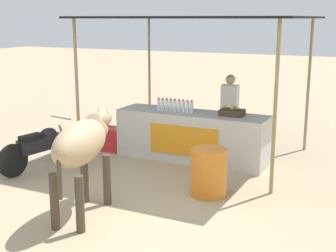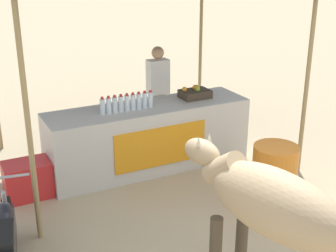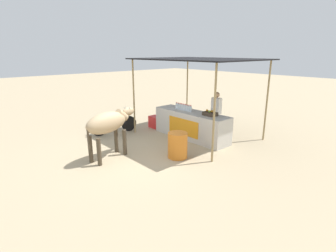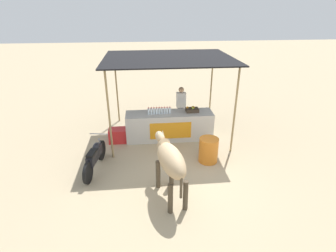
{
  "view_description": "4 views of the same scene",
  "coord_description": "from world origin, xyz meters",
  "px_view_note": "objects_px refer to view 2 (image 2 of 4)",
  "views": [
    {
      "loc": [
        3.55,
        -6.05,
        2.76
      ],
      "look_at": [
        -0.03,
        1.2,
        0.89
      ],
      "focal_mm": 50.0,
      "sensor_mm": 36.0,
      "label": 1
    },
    {
      "loc": [
        -2.65,
        -3.64,
        3.06
      ],
      "look_at": [
        -0.03,
        1.51,
        0.89
      ],
      "focal_mm": 50.0,
      "sensor_mm": 36.0,
      "label": 2
    },
    {
      "loc": [
        6.18,
        -4.5,
        3.03
      ],
      "look_at": [
        0.5,
        0.63,
        0.84
      ],
      "focal_mm": 28.0,
      "sensor_mm": 36.0,
      "label": 3
    },
    {
      "loc": [
        -0.9,
        -6.13,
        4.32
      ],
      "look_at": [
        -0.18,
        0.9,
        1.07
      ],
      "focal_mm": 28.0,
      "sensor_mm": 36.0,
      "label": 4
    }
  ],
  "objects_px": {
    "vendor_behind_counter": "(158,95)",
    "cooler_box": "(28,180)",
    "stall_counter": "(149,137)",
    "water_barrel": "(274,174)",
    "motorcycle_parked": "(6,244)",
    "cow": "(269,206)",
    "fruit_crate": "(195,93)"
  },
  "relations": [
    {
      "from": "cooler_box",
      "to": "motorcycle_parked",
      "type": "distance_m",
      "value": 1.75
    },
    {
      "from": "motorcycle_parked",
      "to": "stall_counter",
      "type": "bearing_deg",
      "value": 37.18
    },
    {
      "from": "fruit_crate",
      "to": "motorcycle_parked",
      "type": "xyz_separation_m",
      "value": [
        -3.12,
        -1.81,
        -0.6
      ]
    },
    {
      "from": "cow",
      "to": "motorcycle_parked",
      "type": "relative_size",
      "value": 1.04
    },
    {
      "from": "stall_counter",
      "to": "cow",
      "type": "distance_m",
      "value": 3.19
    },
    {
      "from": "stall_counter",
      "to": "water_barrel",
      "type": "distance_m",
      "value": 1.93
    },
    {
      "from": "vendor_behind_counter",
      "to": "fruit_crate",
      "type": "bearing_deg",
      "value": -67.64
    },
    {
      "from": "water_barrel",
      "to": "cooler_box",
      "type": "bearing_deg",
      "value": 151.13
    },
    {
      "from": "vendor_behind_counter",
      "to": "water_barrel",
      "type": "height_order",
      "value": "vendor_behind_counter"
    },
    {
      "from": "motorcycle_parked",
      "to": "water_barrel",
      "type": "bearing_deg",
      "value": 1.88
    },
    {
      "from": "cow",
      "to": "motorcycle_parked",
      "type": "bearing_deg",
      "value": 145.56
    },
    {
      "from": "fruit_crate",
      "to": "cow",
      "type": "xyz_separation_m",
      "value": [
        -1.12,
        -3.19,
        0.0
      ]
    },
    {
      "from": "motorcycle_parked",
      "to": "vendor_behind_counter",
      "type": "bearing_deg",
      "value": 41.56
    },
    {
      "from": "vendor_behind_counter",
      "to": "cooler_box",
      "type": "relative_size",
      "value": 2.75
    },
    {
      "from": "stall_counter",
      "to": "vendor_behind_counter",
      "type": "bearing_deg",
      "value": 55.66
    },
    {
      "from": "water_barrel",
      "to": "motorcycle_parked",
      "type": "xyz_separation_m",
      "value": [
        -3.32,
        -0.11,
        0.05
      ]
    },
    {
      "from": "fruit_crate",
      "to": "cow",
      "type": "height_order",
      "value": "cow"
    },
    {
      "from": "vendor_behind_counter",
      "to": "cooler_box",
      "type": "height_order",
      "value": "vendor_behind_counter"
    },
    {
      "from": "cow",
      "to": "vendor_behind_counter",
      "type": "bearing_deg",
      "value": 77.95
    },
    {
      "from": "motorcycle_parked",
      "to": "cooler_box",
      "type": "bearing_deg",
      "value": 72.88
    },
    {
      "from": "fruit_crate",
      "to": "vendor_behind_counter",
      "type": "distance_m",
      "value": 0.78
    },
    {
      "from": "fruit_crate",
      "to": "vendor_behind_counter",
      "type": "xyz_separation_m",
      "value": [
        -0.29,
        0.7,
        -0.18
      ]
    },
    {
      "from": "vendor_behind_counter",
      "to": "water_barrel",
      "type": "relative_size",
      "value": 2.17
    },
    {
      "from": "water_barrel",
      "to": "cow",
      "type": "xyz_separation_m",
      "value": [
        -1.32,
        -1.48,
        0.65
      ]
    },
    {
      "from": "fruit_crate",
      "to": "water_barrel",
      "type": "bearing_deg",
      "value": -83.09
    },
    {
      "from": "cooler_box",
      "to": "motorcycle_parked",
      "type": "bearing_deg",
      "value": -107.12
    },
    {
      "from": "water_barrel",
      "to": "vendor_behind_counter",
      "type": "bearing_deg",
      "value": 101.61
    },
    {
      "from": "cooler_box",
      "to": "vendor_behind_counter",
      "type": "bearing_deg",
      "value": 20.12
    },
    {
      "from": "fruit_crate",
      "to": "stall_counter",
      "type": "bearing_deg",
      "value": -176.02
    },
    {
      "from": "stall_counter",
      "to": "fruit_crate",
      "type": "bearing_deg",
      "value": 3.98
    },
    {
      "from": "stall_counter",
      "to": "water_barrel",
      "type": "bearing_deg",
      "value": -58.57
    },
    {
      "from": "vendor_behind_counter",
      "to": "stall_counter",
      "type": "bearing_deg",
      "value": -124.34
    }
  ]
}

